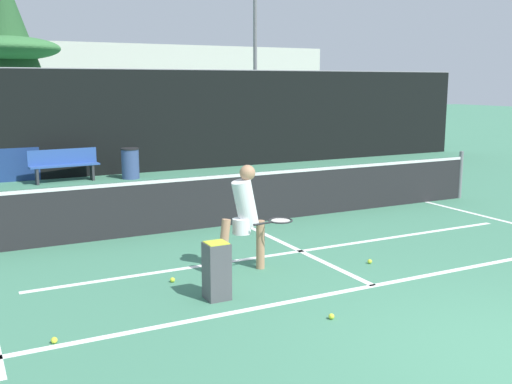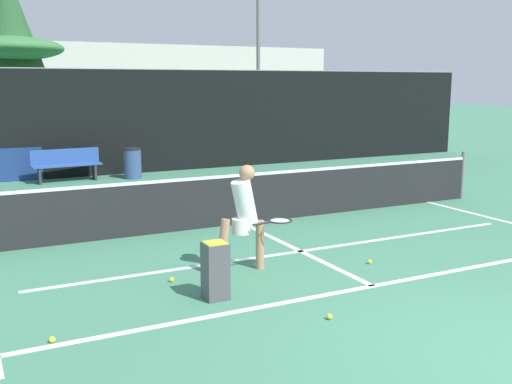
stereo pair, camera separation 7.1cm
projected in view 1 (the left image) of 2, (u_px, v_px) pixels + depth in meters
The scene contains 18 objects.
court_baseline_near at pixel (374, 286), 7.76m from camera, with size 11.00×0.10×0.01m, color white.
court_service_line at pixel (300, 251), 9.34m from camera, with size 8.25×0.10×0.01m, color white.
court_center_mark at pixel (296, 249), 9.46m from camera, with size 0.10×3.90×0.01m, color white.
court_sideline_right at pixel (497, 219), 11.49m from camera, with size 0.10×4.90×0.01m, color white.
net at pixel (242, 197), 11.07m from camera, with size 11.09×0.09×1.07m.
fence_back at pixel (133, 122), 17.12m from camera, with size 24.00×0.06×2.98m.
player_practicing at pixel (245, 214), 8.18m from camera, with size 1.15×0.48×1.50m.
tennis_ball_scattered_0 at pixel (331, 316), 6.66m from camera, with size 0.07×0.07×0.07m, color #D1E033.
tennis_ball_scattered_2 at pixel (370, 261), 8.70m from camera, with size 0.07×0.07×0.07m, color #D1E033.
tennis_ball_scattered_3 at pixel (54, 340), 6.04m from camera, with size 0.07×0.07×0.07m, color #D1E033.
tennis_ball_scattered_4 at pixel (172, 280), 7.89m from camera, with size 0.07×0.07×0.07m, color #D1E033.
ball_hopper at pixel (217, 269), 7.23m from camera, with size 0.28×0.28×0.71m.
courtside_bench at pixel (64, 164), 15.80m from camera, with size 1.81×0.50×0.86m.
trash_bin at pixel (130, 163), 16.31m from camera, with size 0.50×0.50×0.84m.
floodlight_mast at pixel (255, 16), 24.65m from camera, with size 1.10×0.24×8.29m.
tree_west at pixel (4, 19), 22.94m from camera, with size 2.65×2.65×7.07m.
tree_mid at pixel (8, 49), 22.66m from camera, with size 3.87×3.87×4.32m.
building_far at pixel (39, 86), 33.63m from camera, with size 36.00×2.40×4.81m, color beige.
Camera 1 is at (-4.75, -3.51, 2.60)m, focal length 42.00 mm.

